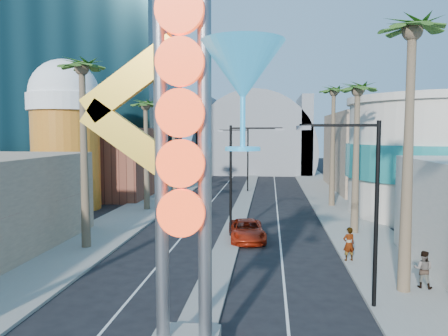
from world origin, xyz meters
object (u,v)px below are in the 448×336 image
Objects in this scene: pedestrian_b at (423,269)px; pedestrian_a at (349,244)px; neon_sign at (208,139)px; red_pickup at (247,230)px.

pedestrian_a is at bearing -33.03° from pedestrian_b.
red_pickup is (0.38, 16.32, -6.60)m from neon_sign.
neon_sign is 13.47m from pedestrian_b.
red_pickup is 12.44m from pedestrian_b.
pedestrian_b is (9.22, 7.57, -6.27)m from neon_sign.
neon_sign is 2.46× the size of red_pickup.
pedestrian_a is 4.94m from pedestrian_b.
neon_sign is 6.46× the size of pedestrian_a.
pedestrian_b is (8.83, -8.76, 0.33)m from red_pickup.
neon_sign is 14.72m from pedestrian_a.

